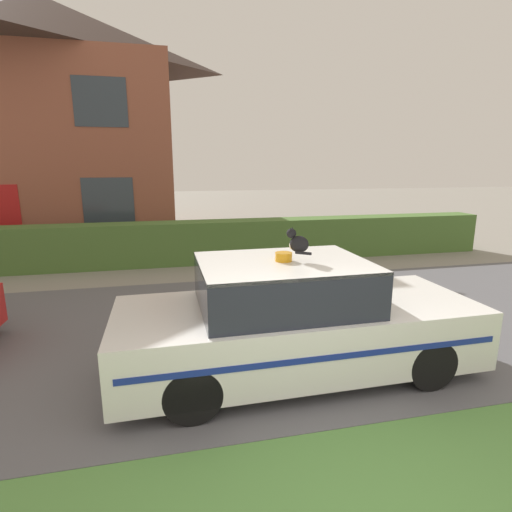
% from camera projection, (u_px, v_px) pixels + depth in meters
% --- Properties ---
extents(road_strip, '(28.00, 5.58, 0.01)m').
position_uv_depth(road_strip, '(258.00, 325.00, 6.64)').
color(road_strip, '#5B5B60').
rests_on(road_strip, ground).
extents(lawn_verge, '(28.00, 1.75, 0.01)m').
position_uv_depth(lawn_verge, '(361.00, 502.00, 3.16)').
color(lawn_verge, '#568C42').
rests_on(lawn_verge, ground).
extents(garden_hedge, '(15.37, 0.79, 1.13)m').
position_uv_depth(garden_hedge, '(225.00, 241.00, 10.99)').
color(garden_hedge, '#4C7233').
rests_on(garden_hedge, ground).
extents(police_car, '(4.51, 1.76, 1.58)m').
position_uv_depth(police_car, '(294.00, 321.00, 5.01)').
color(police_car, black).
rests_on(police_car, road_strip).
extents(cat, '(0.28, 0.32, 0.30)m').
position_uv_depth(cat, '(297.00, 242.00, 4.76)').
color(cat, black).
rests_on(cat, police_car).
extents(house_left, '(8.66, 6.90, 8.00)m').
position_uv_depth(house_left, '(45.00, 121.00, 13.47)').
color(house_left, '#93513D').
rests_on(house_left, ground).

